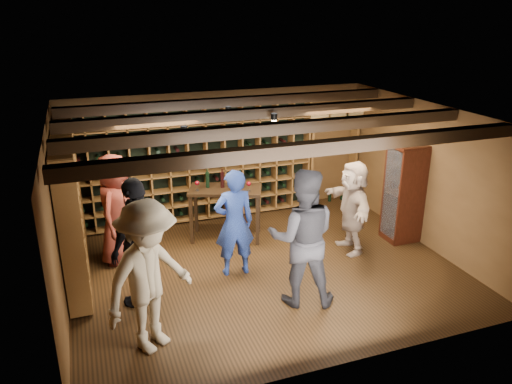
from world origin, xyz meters
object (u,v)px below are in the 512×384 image
object	(u,v)px
guest_beige	(352,207)
tasting_table	(225,195)
guest_khaki	(149,277)
display_cabinet	(403,195)
man_blue_shirt	(234,223)
guest_red_floral	(116,209)
guest_woman_black	(139,242)
man_grey_suit	(302,238)

from	to	relation	value
guest_beige	tasting_table	world-z (taller)	guest_beige
guest_khaki	tasting_table	bearing A→B (deg)	24.21
display_cabinet	man_blue_shirt	size ratio (longest dim) A/B	1.02
guest_red_floral	guest_beige	xyz separation A→B (m)	(3.81, -0.94, -0.12)
display_cabinet	guest_khaki	distance (m)	4.97
display_cabinet	guest_beige	bearing A→B (deg)	-175.76
tasting_table	guest_woman_black	bearing A→B (deg)	-114.30
display_cabinet	tasting_table	distance (m)	3.17
guest_woman_black	man_blue_shirt	bearing A→B (deg)	148.36
man_grey_suit	guest_woman_black	bearing A→B (deg)	1.91
display_cabinet	guest_red_floral	distance (m)	4.96
man_grey_suit	tasting_table	distance (m)	2.42
tasting_table	man_blue_shirt	bearing A→B (deg)	-78.36
man_grey_suit	guest_beige	xyz separation A→B (m)	(1.48, 1.19, -0.19)
display_cabinet	guest_beige	world-z (taller)	display_cabinet
man_blue_shirt	guest_beige	world-z (taller)	man_blue_shirt
guest_khaki	guest_beige	world-z (taller)	guest_khaki
guest_beige	tasting_table	bearing A→B (deg)	-116.33
man_grey_suit	man_blue_shirt	bearing A→B (deg)	-38.60
guest_beige	guest_woman_black	bearing A→B (deg)	-77.06
display_cabinet	guest_red_floral	world-z (taller)	guest_red_floral
guest_red_floral	guest_woman_black	world-z (taller)	guest_woman_black
guest_red_floral	tasting_table	size ratio (longest dim) A/B	1.30
man_grey_suit	guest_red_floral	distance (m)	3.15
display_cabinet	guest_woman_black	world-z (taller)	guest_woman_black
man_grey_suit	guest_khaki	xyz separation A→B (m)	(-2.15, -0.33, -0.02)
guest_khaki	tasting_table	distance (m)	3.22
man_blue_shirt	guest_red_floral	world-z (taller)	guest_red_floral
guest_red_floral	tasting_table	xyz separation A→B (m)	(1.91, 0.25, -0.08)
man_grey_suit	guest_beige	world-z (taller)	man_grey_suit
display_cabinet	guest_beige	size ratio (longest dim) A/B	1.09
guest_woman_black	display_cabinet	bearing A→B (deg)	141.17
guest_beige	man_blue_shirt	bearing A→B (deg)	-81.71
man_grey_suit	guest_woman_black	world-z (taller)	man_grey_suit
tasting_table	guest_red_floral	bearing A→B (deg)	-150.80
guest_red_floral	guest_khaki	bearing A→B (deg)	-150.53
man_grey_suit	tasting_table	world-z (taller)	man_grey_suit
man_blue_shirt	man_grey_suit	world-z (taller)	man_grey_suit
display_cabinet	guest_woman_black	bearing A→B (deg)	-173.41
guest_khaki	tasting_table	size ratio (longest dim) A/B	1.37
guest_woman_black	man_grey_suit	bearing A→B (deg)	115.66
display_cabinet	tasting_table	world-z (taller)	display_cabinet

